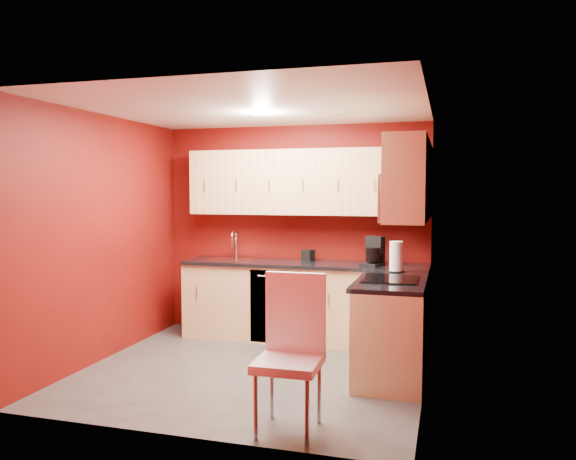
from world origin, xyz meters
The scene contains 21 objects.
floor centered at (0.00, 0.00, 0.00)m, with size 3.20×3.20×0.00m, color #52504C.
ceiling centered at (0.00, 0.00, 2.50)m, with size 3.20×3.20×0.00m, color white.
wall_back centered at (0.00, 1.50, 1.25)m, with size 3.20×3.20×0.00m, color maroon.
wall_front centered at (0.00, -1.50, 1.25)m, with size 3.20×3.20×0.00m, color maroon.
wall_left centered at (-1.60, 0.00, 1.25)m, with size 3.00×3.00×0.00m, color maroon.
wall_right centered at (1.60, 0.00, 1.25)m, with size 3.00×3.00×0.00m, color maroon.
base_cabinets_back centered at (0.20, 1.20, 0.43)m, with size 2.80×0.60×0.87m, color #DDC07E.
base_cabinets_right centered at (1.30, 0.25, 0.43)m, with size 0.60×1.30×0.87m, color #DDC07E.
countertop_back centered at (0.20, 1.19, 0.89)m, with size 2.80×0.63×0.04m, color black.
countertop_right centered at (1.29, 0.23, 0.89)m, with size 0.63×1.27×0.04m, color black.
upper_cabinets_back centered at (0.20, 1.32, 1.83)m, with size 2.80×0.35×0.75m, color #E5B481.
upper_cabinets_right centered at (1.42, 0.44, 1.89)m, with size 0.35×1.55×0.75m.
microwave centered at (1.39, 0.20, 1.66)m, with size 0.42×0.76×0.42m.
cooktop centered at (1.28, 0.20, 0.92)m, with size 0.50×0.55×0.01m, color black.
sink centered at (-0.70, 1.20, 0.94)m, with size 0.52×0.42×0.35m.
dishwasher_front centered at (-0.05, 0.91, 0.43)m, with size 0.60×0.02×0.82m, color black.
downlight centered at (0.00, 0.30, 2.48)m, with size 0.20×0.20×0.01m, color white.
coffee_maker centered at (0.99, 1.10, 1.07)m, with size 0.19×0.26×0.32m, color black, non-canonical shape.
napkin_holder centered at (0.22, 1.33, 0.97)m, with size 0.12×0.12×0.13m, color black, non-canonical shape.
paper_towel centered at (1.28, 0.72, 1.06)m, with size 0.18×0.18×0.31m, color white, non-canonical shape.
dining_chair centered at (0.70, -1.20, 0.56)m, with size 0.45×0.47×1.12m, color white, non-canonical shape.
Camera 1 is at (1.78, -4.98, 1.73)m, focal length 35.00 mm.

